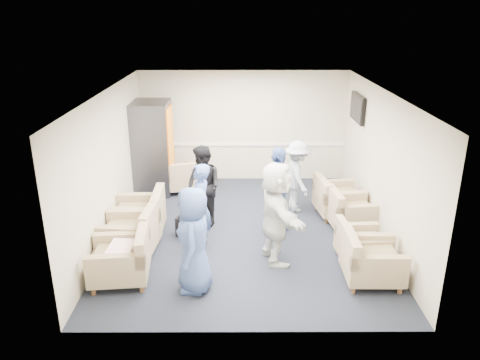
{
  "coord_description": "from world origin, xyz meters",
  "views": [
    {
      "loc": [
        -0.13,
        -8.16,
        4.07
      ],
      "look_at": [
        -0.1,
        0.2,
        0.99
      ],
      "focal_mm": 35.0,
      "sensor_mm": 36.0,
      "label": 1
    }
  ],
  "objects_px": {
    "armchair_right_midfar": "(348,212)",
    "armchair_right_far": "(335,199)",
    "armchair_left_mid": "(133,233)",
    "person_mid_left": "(200,207)",
    "armchair_right_near": "(368,261)",
    "armchair_left_far": "(142,217)",
    "vending_machine": "(153,148)",
    "armchair_corner": "(180,178)",
    "person_mid_right": "(277,191)",
    "person_front_left": "(194,240)",
    "armchair_right_midnear": "(359,245)",
    "armchair_left_near": "(123,260)",
    "person_front_right": "(276,213)",
    "person_back_right": "(297,176)",
    "person_back_left": "(203,187)"
  },
  "relations": [
    {
      "from": "armchair_right_near",
      "to": "person_front_right",
      "type": "distance_m",
      "value": 1.65
    },
    {
      "from": "armchair_left_far",
      "to": "person_front_right",
      "type": "relative_size",
      "value": 0.54
    },
    {
      "from": "armchair_right_far",
      "to": "person_front_left",
      "type": "distance_m",
      "value": 3.84
    },
    {
      "from": "armchair_corner",
      "to": "person_front_left",
      "type": "relative_size",
      "value": 0.59
    },
    {
      "from": "armchair_right_near",
      "to": "armchair_corner",
      "type": "relative_size",
      "value": 0.9
    },
    {
      "from": "armchair_right_midfar",
      "to": "vending_machine",
      "type": "bearing_deg",
      "value": 57.75
    },
    {
      "from": "person_front_left",
      "to": "armchair_corner",
      "type": "bearing_deg",
      "value": -169.95
    },
    {
      "from": "armchair_right_midfar",
      "to": "armchair_right_midnear",
      "type": "bearing_deg",
      "value": 168.96
    },
    {
      "from": "armchair_corner",
      "to": "person_front_left",
      "type": "xyz_separation_m",
      "value": [
        0.7,
        -4.09,
        0.51
      ]
    },
    {
      "from": "armchair_right_midfar",
      "to": "armchair_right_far",
      "type": "bearing_deg",
      "value": 6.27
    },
    {
      "from": "armchair_left_far",
      "to": "armchair_right_far",
      "type": "height_order",
      "value": "armchair_left_far"
    },
    {
      "from": "person_front_left",
      "to": "armchair_left_near",
      "type": "bearing_deg",
      "value": -101.56
    },
    {
      "from": "armchair_right_near",
      "to": "armchair_left_far",
      "type": "bearing_deg",
      "value": 67.81
    },
    {
      "from": "armchair_right_far",
      "to": "person_mid_left",
      "type": "xyz_separation_m",
      "value": [
        -2.68,
        -1.41,
        0.44
      ]
    },
    {
      "from": "armchair_left_far",
      "to": "armchair_corner",
      "type": "relative_size",
      "value": 0.98
    },
    {
      "from": "armchair_left_far",
      "to": "armchair_corner",
      "type": "distance_m",
      "value": 2.31
    },
    {
      "from": "armchair_left_far",
      "to": "armchair_right_far",
      "type": "bearing_deg",
      "value": 101.5
    },
    {
      "from": "armchair_left_mid",
      "to": "person_front_right",
      "type": "xyz_separation_m",
      "value": [
        2.46,
        -0.28,
        0.52
      ]
    },
    {
      "from": "armchair_right_near",
      "to": "armchair_right_midnear",
      "type": "bearing_deg",
      "value": 0.63
    },
    {
      "from": "armchair_right_midnear",
      "to": "person_front_left",
      "type": "xyz_separation_m",
      "value": [
        -2.7,
        -0.81,
        0.53
      ]
    },
    {
      "from": "person_back_right",
      "to": "person_front_right",
      "type": "relative_size",
      "value": 0.86
    },
    {
      "from": "armchair_corner",
      "to": "person_mid_right",
      "type": "distance_m",
      "value": 3.05
    },
    {
      "from": "armchair_left_far",
      "to": "person_mid_right",
      "type": "bearing_deg",
      "value": 91.11
    },
    {
      "from": "armchair_right_far",
      "to": "vending_machine",
      "type": "xyz_separation_m",
      "value": [
        -3.97,
        1.4,
        0.71
      ]
    },
    {
      "from": "armchair_left_mid",
      "to": "armchair_right_far",
      "type": "distance_m",
      "value": 4.16
    },
    {
      "from": "vending_machine",
      "to": "person_mid_right",
      "type": "height_order",
      "value": "vending_machine"
    },
    {
      "from": "armchair_corner",
      "to": "armchair_left_far",
      "type": "bearing_deg",
      "value": 63.9
    },
    {
      "from": "person_back_right",
      "to": "armchair_right_near",
      "type": "bearing_deg",
      "value": -175.47
    },
    {
      "from": "armchair_right_midnear",
      "to": "person_back_right",
      "type": "relative_size",
      "value": 0.54
    },
    {
      "from": "armchair_left_near",
      "to": "person_front_right",
      "type": "xyz_separation_m",
      "value": [
        2.43,
        0.62,
        0.53
      ]
    },
    {
      "from": "armchair_right_midfar",
      "to": "vending_machine",
      "type": "distance_m",
      "value": 4.63
    },
    {
      "from": "armchair_left_near",
      "to": "armchair_left_mid",
      "type": "bearing_deg",
      "value": 176.68
    },
    {
      "from": "person_front_left",
      "to": "person_back_right",
      "type": "height_order",
      "value": "person_front_left"
    },
    {
      "from": "armchair_right_midnear",
      "to": "person_mid_left",
      "type": "bearing_deg",
      "value": 75.03
    },
    {
      "from": "armchair_left_near",
      "to": "armchair_right_midfar",
      "type": "relative_size",
      "value": 1.04
    },
    {
      "from": "armchair_corner",
      "to": "person_mid_left",
      "type": "relative_size",
      "value": 0.62
    },
    {
      "from": "person_mid_right",
      "to": "person_back_right",
      "type": "bearing_deg",
      "value": -8.52
    },
    {
      "from": "armchair_left_mid",
      "to": "armchair_right_midnear",
      "type": "relative_size",
      "value": 1.21
    },
    {
      "from": "person_front_left",
      "to": "person_back_right",
      "type": "relative_size",
      "value": 1.09
    },
    {
      "from": "armchair_left_mid",
      "to": "person_back_left",
      "type": "relative_size",
      "value": 0.62
    },
    {
      "from": "armchair_left_near",
      "to": "armchair_right_near",
      "type": "bearing_deg",
      "value": 83.98
    },
    {
      "from": "person_back_right",
      "to": "person_front_left",
      "type": "bearing_deg",
      "value": 136.04
    },
    {
      "from": "armchair_left_far",
      "to": "armchair_right_midnear",
      "type": "relative_size",
      "value": 1.17
    },
    {
      "from": "armchair_left_mid",
      "to": "person_mid_left",
      "type": "distance_m",
      "value": 1.25
    },
    {
      "from": "armchair_left_far",
      "to": "person_mid_right",
      "type": "height_order",
      "value": "person_mid_right"
    },
    {
      "from": "person_mid_left",
      "to": "person_front_right",
      "type": "bearing_deg",
      "value": 73.85
    },
    {
      "from": "armchair_left_mid",
      "to": "armchair_right_near",
      "type": "bearing_deg",
      "value": 80.96
    },
    {
      "from": "person_back_left",
      "to": "vending_machine",
      "type": "bearing_deg",
      "value": 173.28
    },
    {
      "from": "armchair_left_far",
      "to": "armchair_right_midfar",
      "type": "relative_size",
      "value": 1.03
    },
    {
      "from": "armchair_right_midfar",
      "to": "armchair_corner",
      "type": "bearing_deg",
      "value": 54.32
    }
  ]
}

